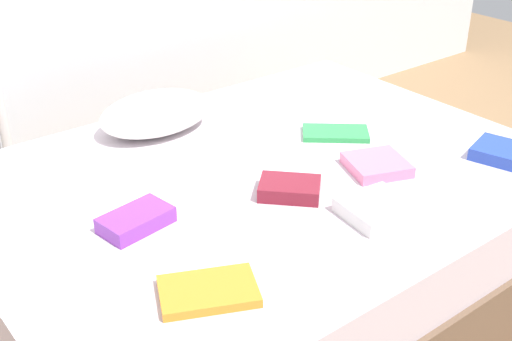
{
  "coord_description": "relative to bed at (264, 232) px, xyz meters",
  "views": [
    {
      "loc": [
        -1.26,
        -1.57,
        1.57
      ],
      "look_at": [
        0.0,
        0.05,
        0.48
      ],
      "focal_mm": 46.47,
      "sensor_mm": 36.0,
      "label": 1
    }
  ],
  "objects": [
    {
      "name": "ground_plane",
      "position": [
        0.0,
        0.0,
        -0.25
      ],
      "size": [
        8.0,
        8.0,
        0.0
      ],
      "primitive_type": "plane",
      "color": "#93704C"
    },
    {
      "name": "bed",
      "position": [
        0.0,
        0.0,
        0.0
      ],
      "size": [
        2.0,
        1.5,
        0.5
      ],
      "color": "brown",
      "rests_on": "ground"
    },
    {
      "name": "pillow",
      "position": [
        -0.12,
        0.52,
        0.33
      ],
      "size": [
        0.45,
        0.31,
        0.14
      ],
      "primitive_type": "ellipsoid",
      "color": "white",
      "rests_on": "bed"
    },
    {
      "name": "textbook_pink",
      "position": [
        0.31,
        -0.23,
        0.27
      ],
      "size": [
        0.25,
        0.24,
        0.04
      ],
      "primitive_type": "cube",
      "rotation": [
        0.0,
        0.0,
        -0.36
      ],
      "color": "pink",
      "rests_on": "bed"
    },
    {
      "name": "textbook_white",
      "position": [
        0.09,
        -0.44,
        0.28
      ],
      "size": [
        0.22,
        0.21,
        0.05
      ],
      "primitive_type": "cube",
      "rotation": [
        0.0,
        0.0,
        -0.12
      ],
      "color": "white",
      "rests_on": "bed"
    },
    {
      "name": "textbook_maroon",
      "position": [
        -0.04,
        -0.18,
        0.28
      ],
      "size": [
        0.23,
        0.23,
        0.05
      ],
      "primitive_type": "cube",
      "rotation": [
        0.0,
        0.0,
        -0.8
      ],
      "color": "maroon",
      "rests_on": "bed"
    },
    {
      "name": "textbook_green",
      "position": [
        0.39,
        0.06,
        0.26
      ],
      "size": [
        0.28,
        0.26,
        0.02
      ],
      "primitive_type": "cube",
      "rotation": [
        0.0,
        0.0,
        -0.7
      ],
      "color": "green",
      "rests_on": "bed"
    },
    {
      "name": "textbook_blue",
      "position": [
        0.72,
        -0.43,
        0.28
      ],
      "size": [
        0.21,
        0.21,
        0.05
      ],
      "primitive_type": "cube",
      "rotation": [
        0.0,
        0.0,
        0.28
      ],
      "color": "#2847B7",
      "rests_on": "bed"
    },
    {
      "name": "textbook_orange",
      "position": [
        -0.53,
        -0.44,
        0.27
      ],
      "size": [
        0.29,
        0.25,
        0.03
      ],
      "primitive_type": "cube",
      "rotation": [
        0.0,
        0.0,
        -0.43
      ],
      "color": "orange",
      "rests_on": "bed"
    },
    {
      "name": "textbook_purple",
      "position": [
        -0.52,
        -0.04,
        0.28
      ],
      "size": [
        0.23,
        0.16,
        0.05
      ],
      "primitive_type": "cube",
      "rotation": [
        0.0,
        0.0,
        0.16
      ],
      "color": "purple",
      "rests_on": "bed"
    }
  ]
}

